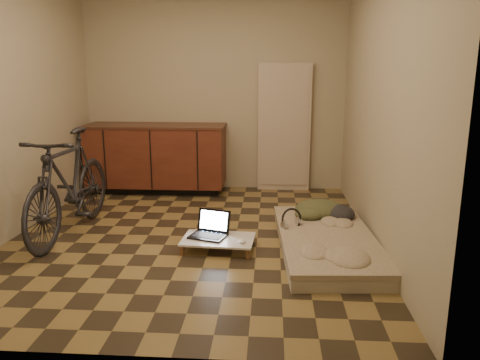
# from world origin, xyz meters

# --- Properties ---
(room_shell) EXTENTS (3.50, 4.00, 2.60)m
(room_shell) POSITION_xyz_m (0.00, 0.00, 1.30)
(room_shell) COLOR olive
(room_shell) RESTS_ON ground
(cabinets) EXTENTS (1.84, 0.62, 0.91)m
(cabinets) POSITION_xyz_m (-0.75, 1.70, 0.47)
(cabinets) COLOR black
(cabinets) RESTS_ON ground
(appliance_panel) EXTENTS (0.70, 0.10, 1.70)m
(appliance_panel) POSITION_xyz_m (0.95, 1.94, 0.85)
(appliance_panel) COLOR #C6B29D
(appliance_panel) RESTS_ON ground
(bicycle) EXTENTS (0.60, 1.80, 1.15)m
(bicycle) POSITION_xyz_m (-1.20, -0.03, 0.58)
(bicycle) COLOR black
(bicycle) RESTS_ON ground
(futon) EXTENTS (0.96, 1.81, 0.15)m
(futon) POSITION_xyz_m (1.30, -0.26, 0.08)
(futon) COLOR #B1A68D
(futon) RESTS_ON ground
(clothing_pile) EXTENTS (0.57, 0.49, 0.22)m
(clothing_pile) POSITION_xyz_m (1.34, 0.33, 0.26)
(clothing_pile) COLOR #3D4126
(clothing_pile) RESTS_ON futon
(headphones) EXTENTS (0.32, 0.31, 0.16)m
(headphones) POSITION_xyz_m (0.99, -0.07, 0.23)
(headphones) COLOR black
(headphones) RESTS_ON futon
(lap_desk) EXTENTS (0.68, 0.47, 0.11)m
(lap_desk) POSITION_xyz_m (0.30, -0.33, 0.10)
(lap_desk) COLOR brown
(lap_desk) RESTS_ON ground
(laptop) EXTENTS (0.39, 0.37, 0.22)m
(laptop) POSITION_xyz_m (0.22, -0.25, 0.16)
(laptop) COLOR black
(laptop) RESTS_ON lap_desk
(mouse) EXTENTS (0.08, 0.11, 0.03)m
(mouse) POSITION_xyz_m (0.53, -0.43, 0.13)
(mouse) COLOR white
(mouse) RESTS_ON lap_desk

